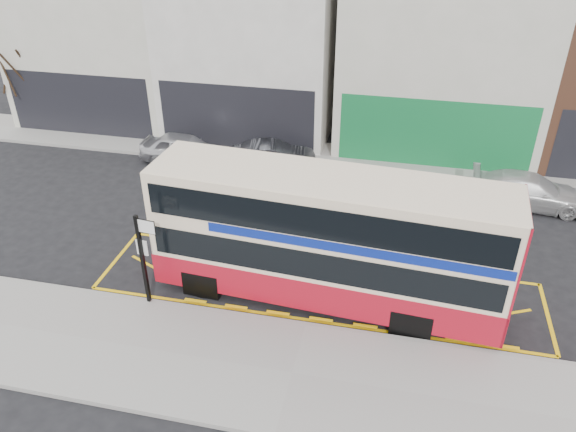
% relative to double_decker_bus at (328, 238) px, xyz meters
% --- Properties ---
extents(ground, '(120.00, 120.00, 0.00)m').
position_rel_double_decker_bus_xyz_m(ground, '(-0.34, -1.15, -2.19)').
color(ground, black).
rests_on(ground, ground).
extents(pavement, '(40.00, 4.00, 0.15)m').
position_rel_double_decker_bus_xyz_m(pavement, '(-0.34, -3.45, -2.11)').
color(pavement, gray).
rests_on(pavement, ground).
extents(kerb, '(40.00, 0.15, 0.15)m').
position_rel_double_decker_bus_xyz_m(kerb, '(-0.34, -1.53, -2.11)').
color(kerb, gray).
rests_on(kerb, ground).
extents(far_pavement, '(50.00, 3.00, 0.15)m').
position_rel_double_decker_bus_xyz_m(far_pavement, '(-0.34, 9.85, -2.11)').
color(far_pavement, gray).
rests_on(far_pavement, ground).
extents(road_markings, '(14.00, 3.40, 0.01)m').
position_rel_double_decker_bus_xyz_m(road_markings, '(-0.34, 0.45, -2.18)').
color(road_markings, yellow).
rests_on(road_markings, ground).
extents(terrace_far_left, '(8.00, 8.01, 10.80)m').
position_rel_double_decker_bus_xyz_m(terrace_far_left, '(-13.84, 13.83, 2.63)').
color(terrace_far_left, beige).
rests_on(terrace_far_left, ground).
extents(terrace_left, '(8.00, 8.01, 11.80)m').
position_rel_double_decker_bus_xyz_m(terrace_left, '(-5.84, 13.84, 3.13)').
color(terrace_left, silver).
rests_on(terrace_left, ground).
extents(terrace_green_shop, '(9.00, 8.01, 11.30)m').
position_rel_double_decker_bus_xyz_m(terrace_green_shop, '(3.16, 13.84, 2.88)').
color(terrace_green_shop, beige).
rests_on(terrace_green_shop, ground).
extents(double_decker_bus, '(10.57, 3.13, 4.16)m').
position_rel_double_decker_bus_xyz_m(double_decker_bus, '(0.00, 0.00, 0.00)').
color(double_decker_bus, beige).
rests_on(double_decker_bus, ground).
extents(bus_stop_post, '(0.75, 0.17, 3.05)m').
position_rel_double_decker_bus_xyz_m(bus_stop_post, '(-5.16, -1.55, -0.21)').
color(bus_stop_post, black).
rests_on(bus_stop_post, pavement).
extents(car_silver, '(4.10, 1.78, 1.38)m').
position_rel_double_decker_bus_xyz_m(car_silver, '(-7.77, 8.04, -1.50)').
color(car_silver, silver).
rests_on(car_silver, ground).
extents(car_grey, '(3.99, 2.12, 1.25)m').
position_rel_double_decker_bus_xyz_m(car_grey, '(-3.72, 8.30, -1.56)').
color(car_grey, '#3F4147').
rests_on(car_grey, ground).
extents(car_white, '(4.60, 2.14, 1.30)m').
position_rel_double_decker_bus_xyz_m(car_white, '(6.93, 7.35, -1.54)').
color(car_white, silver).
rests_on(car_white, ground).
extents(street_tree_left, '(2.52, 2.52, 5.43)m').
position_rel_double_decker_bus_xyz_m(street_tree_left, '(-17.17, 10.31, 1.52)').
color(street_tree_left, black).
rests_on(street_tree_left, ground).
extents(street_tree_right, '(2.17, 2.17, 4.69)m').
position_rel_double_decker_bus_xyz_m(street_tree_right, '(4.95, 11.15, 1.00)').
color(street_tree_right, black).
rests_on(street_tree_right, ground).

